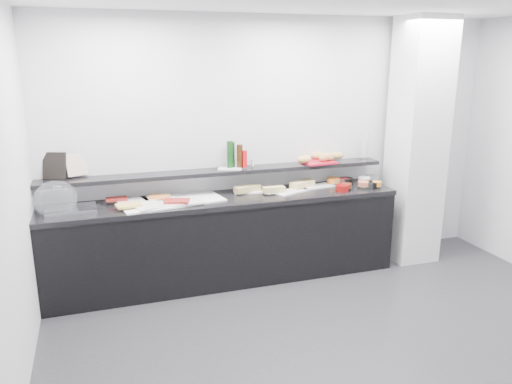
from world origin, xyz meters
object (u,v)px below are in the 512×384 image
object	(u,v)px
sandwich_plate_mid	(291,191)
carafe	(364,146)
framed_print	(54,166)
bread_tray	(319,162)
condiment_tray	(230,169)
cloche_base	(71,210)

from	to	relation	value
sandwich_plate_mid	carafe	bearing A→B (deg)	-9.61
framed_print	bread_tray	world-z (taller)	framed_print
framed_print	carafe	size ratio (longest dim) A/B	0.87
condiment_tray	carafe	world-z (taller)	carafe
cloche_base	framed_print	bearing A→B (deg)	111.15
cloche_base	bread_tray	xyz separation A→B (m)	(2.58, 0.20, 0.24)
condiment_tray	bread_tray	distance (m)	1.00
cloche_base	framed_print	distance (m)	0.48
condiment_tray	carafe	size ratio (longest dim) A/B	0.81
cloche_base	sandwich_plate_mid	world-z (taller)	cloche_base
sandwich_plate_mid	condiment_tray	world-z (taller)	condiment_tray
framed_print	carafe	world-z (taller)	carafe
condiment_tray	bread_tray	xyz separation A→B (m)	(1.00, -0.01, 0.00)
bread_tray	sandwich_plate_mid	bearing A→B (deg)	-160.15
cloche_base	framed_print	world-z (taller)	framed_print
cloche_base	condiment_tray	distance (m)	1.60
sandwich_plate_mid	condiment_tray	distance (m)	0.69
bread_tray	condiment_tray	bearing A→B (deg)	174.26
cloche_base	carafe	distance (m)	3.19
sandwich_plate_mid	carafe	distance (m)	1.07
cloche_base	sandwich_plate_mid	distance (m)	2.19
sandwich_plate_mid	condiment_tray	bearing A→B (deg)	140.07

